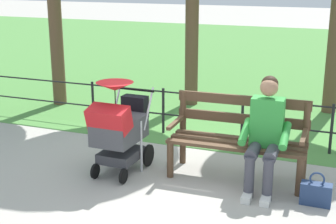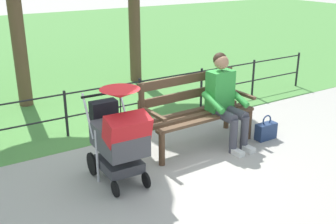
{
  "view_description": "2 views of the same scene",
  "coord_description": "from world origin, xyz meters",
  "px_view_note": "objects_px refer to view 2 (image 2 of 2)",
  "views": [
    {
      "loc": [
        -2.06,
        5.27,
        2.38
      ],
      "look_at": [
        -0.05,
        0.18,
        0.8
      ],
      "focal_mm": 52.09,
      "sensor_mm": 36.0,
      "label": 1
    },
    {
      "loc": [
        2.31,
        4.21,
        2.43
      ],
      "look_at": [
        -0.26,
        0.1,
        0.64
      ],
      "focal_mm": 43.87,
      "sensor_mm": 36.0,
      "label": 2
    }
  ],
  "objects_px": {
    "park_bench": "(195,108)",
    "person_on_bench": "(225,97)",
    "handbag": "(266,131)",
    "stroller": "(119,135)"
  },
  "relations": [
    {
      "from": "park_bench",
      "to": "person_on_bench",
      "type": "bearing_deg",
      "value": 147.19
    },
    {
      "from": "person_on_bench",
      "to": "handbag",
      "type": "bearing_deg",
      "value": 159.62
    },
    {
      "from": "stroller",
      "to": "handbag",
      "type": "relative_size",
      "value": 3.11
    },
    {
      "from": "stroller",
      "to": "handbag",
      "type": "distance_m",
      "value": 2.36
    },
    {
      "from": "stroller",
      "to": "park_bench",
      "type": "bearing_deg",
      "value": -162.24
    },
    {
      "from": "person_on_bench",
      "to": "handbag",
      "type": "distance_m",
      "value": 0.85
    },
    {
      "from": "person_on_bench",
      "to": "park_bench",
      "type": "bearing_deg",
      "value": -32.81
    },
    {
      "from": "park_bench",
      "to": "person_on_bench",
      "type": "xyz_separation_m",
      "value": [
        -0.35,
        0.22,
        0.15
      ]
    },
    {
      "from": "park_bench",
      "to": "stroller",
      "type": "relative_size",
      "value": 1.41
    },
    {
      "from": "person_on_bench",
      "to": "stroller",
      "type": "relative_size",
      "value": 1.11
    }
  ]
}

